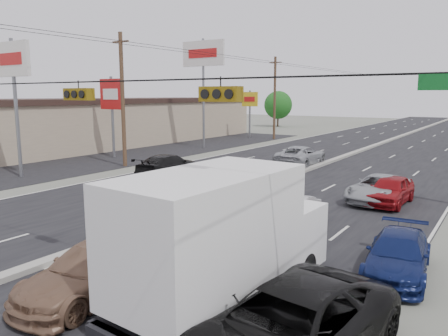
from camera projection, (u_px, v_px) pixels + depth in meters
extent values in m
plane|color=#606356|center=(58.00, 261.00, 14.45)|extent=(200.00, 200.00, 0.00)
cube|color=black|center=(348.00, 156.00, 39.11)|extent=(20.00, 160.00, 0.02)
cube|color=gray|center=(348.00, 155.00, 39.09)|extent=(0.50, 160.00, 0.20)
cube|color=tan|center=(105.00, 123.00, 48.79)|extent=(12.00, 42.00, 4.60)
cube|color=black|center=(167.00, 149.00, 44.26)|extent=(10.00, 42.00, 0.02)
cylinder|color=#422D1E|center=(123.00, 101.00, 32.77)|extent=(0.30, 0.30, 10.00)
cube|color=#422D1E|center=(120.00, 42.00, 32.05)|extent=(1.60, 0.12, 0.12)
cylinder|color=#422D1E|center=(275.00, 99.00, 53.31)|extent=(0.30, 0.30, 10.00)
cube|color=#422D1E|center=(275.00, 62.00, 52.60)|extent=(1.60, 0.12, 0.12)
cylinder|color=black|center=(47.00, 83.00, 13.49)|extent=(25.00, 0.04, 0.04)
cube|color=#72590C|center=(79.00, 94.00, 12.73)|extent=(1.05, 0.30, 0.35)
cube|color=#72590C|center=(221.00, 94.00, 10.01)|extent=(1.05, 0.30, 0.35)
cylinder|color=slate|center=(16.00, 109.00, 28.46)|extent=(0.24, 0.24, 9.00)
cube|color=silver|center=(12.00, 59.00, 27.93)|extent=(3.50, 0.25, 2.20)
cylinder|color=slate|center=(112.00, 117.00, 37.93)|extent=(0.24, 0.24, 7.00)
cube|color=#B21414|center=(112.00, 94.00, 37.60)|extent=(2.60, 0.25, 2.60)
cylinder|color=slate|center=(203.00, 94.00, 44.46)|extent=(0.24, 0.24, 11.00)
cube|color=silver|center=(203.00, 53.00, 43.79)|extent=(5.00, 0.25, 2.50)
cylinder|color=slate|center=(250.00, 114.00, 55.55)|extent=(0.24, 0.24, 6.00)
cube|color=gold|center=(250.00, 99.00, 55.24)|extent=(2.20, 0.25, 1.80)
cylinder|color=#382619|center=(278.00, 120.00, 75.58)|extent=(0.28, 0.28, 2.16)
sphere|color=#155115|center=(278.00, 105.00, 75.14)|extent=(4.80, 4.80, 4.80)
cube|color=black|center=(228.00, 287.00, 11.46)|extent=(2.71, 7.24, 0.25)
cube|color=white|center=(208.00, 231.00, 10.52)|extent=(2.80, 5.22, 2.85)
cube|color=white|center=(277.00, 232.00, 13.38)|extent=(2.54, 2.06, 1.83)
cylinder|color=black|center=(244.00, 252.00, 13.94)|extent=(0.35, 0.93, 0.92)
cylinder|color=black|center=(305.00, 268.00, 12.69)|extent=(0.35, 0.93, 0.92)
cylinder|color=black|center=(135.00, 308.00, 10.31)|extent=(0.35, 0.93, 0.92)
imported|color=brown|center=(96.00, 269.00, 11.94)|extent=(2.36, 5.08, 1.44)
imported|color=#A40A15|center=(207.00, 219.00, 16.82)|extent=(2.02, 4.35, 1.38)
imported|color=black|center=(289.00, 330.00, 8.67)|extent=(3.39, 6.12, 1.62)
imported|color=black|center=(259.00, 188.00, 22.69)|extent=(1.77, 3.90, 1.30)
imported|color=silver|center=(285.00, 216.00, 17.26)|extent=(1.66, 4.37, 1.42)
imported|color=#9B9EA2|center=(379.00, 189.00, 22.38)|extent=(2.72, 5.05, 1.35)
imported|color=#0F1B4F|center=(398.00, 255.00, 13.24)|extent=(2.22, 4.48, 1.25)
imported|color=maroon|center=(390.00, 190.00, 21.83)|extent=(1.84, 4.25, 1.43)
imported|color=black|center=(169.00, 166.00, 28.96)|extent=(2.62, 5.49, 1.55)
imported|color=#999BA0|center=(301.00, 156.00, 33.86)|extent=(2.66, 5.56, 1.53)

